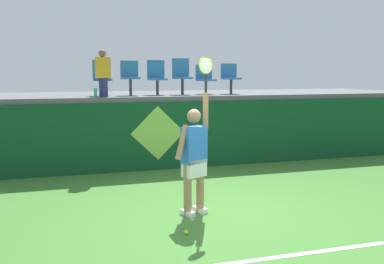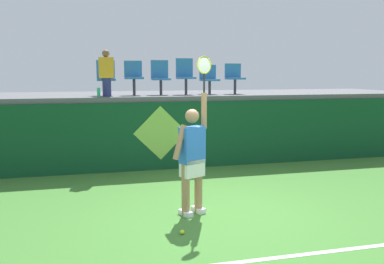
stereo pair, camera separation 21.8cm
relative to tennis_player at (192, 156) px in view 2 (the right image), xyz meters
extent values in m
plane|color=#3D752D|center=(0.46, -0.24, -0.96)|extent=(40.00, 40.00, 0.00)
cube|color=#0F4223|center=(0.46, 3.15, -0.16)|extent=(13.80, 0.20, 1.60)
cube|color=#56565B|center=(0.46, 4.67, 0.70)|extent=(13.80, 3.14, 0.12)
cube|color=white|center=(0.46, -1.76, -0.95)|extent=(12.42, 0.08, 0.01)
cube|color=white|center=(-0.12, -0.05, -0.92)|extent=(0.21, 0.29, 0.08)
cube|color=white|center=(0.11, 0.05, -0.92)|extent=(0.21, 0.29, 0.08)
cylinder|color=#A87A56|center=(-0.12, -0.05, -0.53)|extent=(0.13, 0.13, 0.85)
cylinder|color=#A87A56|center=(0.11, 0.05, -0.53)|extent=(0.13, 0.13, 0.85)
cube|color=white|center=(-0.01, 0.00, -0.19)|extent=(0.42, 0.35, 0.28)
cube|color=blue|center=(-0.01, 0.00, 0.18)|extent=(0.44, 0.35, 0.58)
sphere|color=#A87A56|center=(-0.01, 0.00, 0.64)|extent=(0.22, 0.22, 0.22)
cylinder|color=#A87A56|center=(-0.23, -0.10, 0.25)|extent=(0.27, 0.18, 0.55)
cylinder|color=#A87A56|center=(0.21, 0.09, 0.71)|extent=(0.09, 0.09, 0.58)
cylinder|color=black|center=(0.21, 0.09, 1.15)|extent=(0.03, 0.03, 0.30)
torus|color=gold|center=(0.21, 0.09, 1.43)|extent=(0.27, 0.13, 0.28)
ellipsoid|color=silver|center=(0.21, 0.09, 1.43)|extent=(0.23, 0.11, 0.24)
sphere|color=#D1E533|center=(-0.34, -0.77, -0.92)|extent=(0.07, 0.07, 0.07)
cylinder|color=#26B272|center=(-1.39, 3.30, 0.86)|extent=(0.07, 0.07, 0.21)
cylinder|color=#38383D|center=(-1.20, 3.87, 0.94)|extent=(0.07, 0.07, 0.36)
cube|color=#2D70B2|center=(-1.20, 3.87, 1.14)|extent=(0.44, 0.42, 0.05)
cube|color=#2D70B2|center=(-1.20, 4.06, 1.39)|extent=(0.44, 0.04, 0.45)
cylinder|color=#38383D|center=(-0.53, 3.87, 0.96)|extent=(0.07, 0.07, 0.40)
cube|color=#2D70B2|center=(-0.53, 3.87, 1.18)|extent=(0.44, 0.42, 0.05)
cube|color=#2D70B2|center=(-0.53, 4.06, 1.41)|extent=(0.44, 0.04, 0.40)
cylinder|color=#38383D|center=(0.14, 3.87, 0.94)|extent=(0.07, 0.07, 0.37)
cube|color=#2D70B2|center=(0.14, 3.87, 1.15)|extent=(0.44, 0.42, 0.05)
cube|color=#2D70B2|center=(0.14, 4.06, 1.40)|extent=(0.44, 0.04, 0.45)
cylinder|color=#38383D|center=(0.78, 3.87, 0.96)|extent=(0.07, 0.07, 0.40)
cube|color=#2D70B2|center=(0.78, 3.87, 1.18)|extent=(0.44, 0.42, 0.05)
cube|color=#2D70B2|center=(0.78, 4.06, 1.44)|extent=(0.44, 0.04, 0.47)
cylinder|color=#38383D|center=(1.41, 3.87, 0.93)|extent=(0.07, 0.07, 0.34)
cube|color=#2D70B2|center=(1.41, 3.87, 1.12)|extent=(0.44, 0.42, 0.05)
cube|color=#2D70B2|center=(1.41, 4.06, 1.33)|extent=(0.44, 0.04, 0.37)
cylinder|color=#38383D|center=(2.10, 3.87, 0.95)|extent=(0.07, 0.07, 0.38)
cube|color=#2D70B2|center=(2.10, 3.87, 1.16)|extent=(0.44, 0.42, 0.05)
cube|color=#2D70B2|center=(2.10, 4.06, 1.37)|extent=(0.44, 0.04, 0.37)
cylinder|color=navy|center=(-1.20, 3.52, 0.97)|extent=(0.20, 0.20, 0.43)
cube|color=orange|center=(-1.20, 3.52, 1.43)|extent=(0.34, 0.20, 0.47)
sphere|color=brown|center=(-1.20, 3.52, 1.75)|extent=(0.17, 0.17, 0.17)
cube|color=#0F4223|center=(-0.02, 3.05, -0.96)|extent=(0.90, 0.01, 0.00)
plane|color=#8CC64C|center=(-0.02, 3.04, -0.08)|extent=(1.27, 0.00, 1.27)
camera|label=1|loc=(-1.68, -5.93, 1.31)|focal=37.08mm
camera|label=2|loc=(-1.47, -5.99, 1.31)|focal=37.08mm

